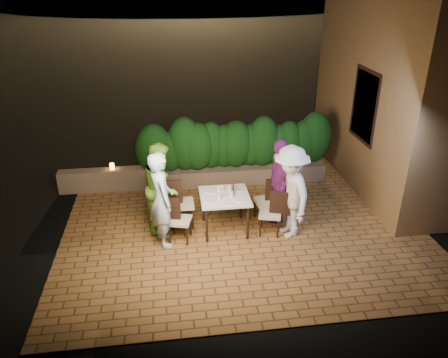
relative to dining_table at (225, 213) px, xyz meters
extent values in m
plane|color=black|center=(0.38, -0.21, -0.40)|extent=(400.00, 400.00, 0.00)
cube|color=#8F5E2D|center=(0.38, 0.29, -0.45)|extent=(7.00, 6.00, 0.15)
cube|color=olive|center=(3.98, 1.79, 2.12)|extent=(1.60, 5.00, 5.00)
cube|color=black|center=(3.20, 1.29, 1.62)|extent=(0.08, 1.00, 1.40)
cube|color=black|center=(3.19, 1.29, 1.62)|extent=(0.06, 1.15, 1.55)
cube|color=#74604A|center=(0.58, 2.09, -0.17)|extent=(4.20, 0.55, 0.40)
cube|color=#74604A|center=(-2.42, 2.09, -0.12)|extent=(2.20, 0.30, 0.50)
ellipsoid|color=black|center=(2.38, 59.79, -4.38)|extent=(52.00, 40.00, 22.00)
cylinder|color=white|center=(-0.29, -0.21, 0.38)|extent=(0.20, 0.20, 0.01)
cylinder|color=white|center=(-0.25, 0.20, 0.38)|extent=(0.23, 0.23, 0.01)
cylinder|color=white|center=(0.24, -0.20, 0.38)|extent=(0.21, 0.21, 0.01)
cylinder|color=white|center=(0.32, 0.21, 0.38)|extent=(0.22, 0.22, 0.01)
cylinder|color=white|center=(-0.04, 0.01, 0.38)|extent=(0.20, 0.20, 0.01)
cylinder|color=white|center=(0.02, -0.31, 0.38)|extent=(0.23, 0.23, 0.01)
cylinder|color=silver|center=(-0.12, -0.12, 0.43)|extent=(0.06, 0.06, 0.11)
cylinder|color=silver|center=(-0.09, 0.18, 0.43)|extent=(0.07, 0.07, 0.11)
cylinder|color=silver|center=(0.12, -0.07, 0.43)|extent=(0.07, 0.07, 0.11)
cylinder|color=silver|center=(0.13, 0.18, 0.43)|extent=(0.07, 0.07, 0.12)
imported|color=white|center=(-0.05, 0.28, 0.40)|extent=(0.19, 0.19, 0.04)
imported|color=#C1E5F8|center=(-1.18, -0.29, 0.53)|extent=(0.60, 0.75, 1.81)
imported|color=#89D642|center=(-1.18, 0.27, 0.51)|extent=(0.80, 0.96, 1.77)
imported|color=white|center=(1.17, -0.32, 0.53)|extent=(0.86, 1.26, 1.81)
imported|color=#7C297C|center=(1.12, 0.28, 0.49)|extent=(0.56, 1.07, 1.74)
cylinder|color=orange|center=(-2.30, 2.09, 0.20)|extent=(0.10, 0.10, 0.14)
camera|label=1|loc=(-1.00, -7.23, 4.23)|focal=35.00mm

